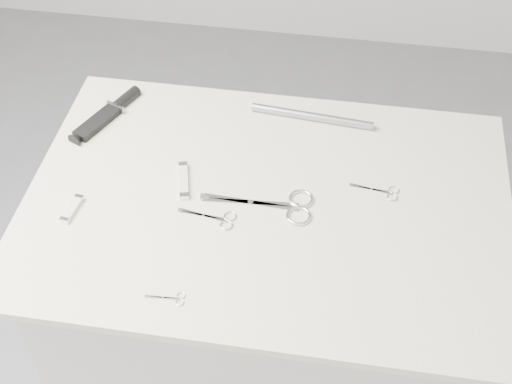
# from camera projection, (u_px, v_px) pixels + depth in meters

# --- Properties ---
(plinth) EXTENTS (0.90, 0.60, 0.90)m
(plinth) POSITION_uv_depth(u_px,v_px,m) (265.00, 327.00, 1.81)
(plinth) COLOR silver
(plinth) RESTS_ON ground
(display_board) EXTENTS (1.00, 0.70, 0.02)m
(display_board) POSITION_uv_depth(u_px,v_px,m) (267.00, 204.00, 1.48)
(display_board) COLOR beige
(display_board) RESTS_ON plinth
(large_shears) EXTENTS (0.23, 0.10, 0.01)m
(large_shears) POSITION_uv_depth(u_px,v_px,m) (282.00, 206.00, 1.46)
(large_shears) COLOR silver
(large_shears) RESTS_ON display_board
(embroidery_scissors_a) EXTENTS (0.12, 0.05, 0.00)m
(embroidery_scissors_a) POSITION_uv_depth(u_px,v_px,m) (217.00, 218.00, 1.43)
(embroidery_scissors_a) COLOR silver
(embroidery_scissors_a) RESTS_ON display_board
(embroidery_scissors_b) EXTENTS (0.10, 0.04, 0.00)m
(embroidery_scissors_b) POSITION_uv_depth(u_px,v_px,m) (383.00, 192.00, 1.49)
(embroidery_scissors_b) COLOR silver
(embroidery_scissors_b) RESTS_ON display_board
(tiny_scissors) EXTENTS (0.07, 0.03, 0.00)m
(tiny_scissors) POSITION_uv_depth(u_px,v_px,m) (171.00, 298.00, 1.30)
(tiny_scissors) COLOR silver
(tiny_scissors) RESTS_ON display_board
(sheathed_knife) EXTENTS (0.11, 0.20, 0.03)m
(sheathed_knife) POSITION_uv_depth(u_px,v_px,m) (111.00, 112.00, 1.66)
(sheathed_knife) COLOR black
(sheathed_knife) RESTS_ON display_board
(pocket_knife_a) EXTENTS (0.05, 0.11, 0.01)m
(pocket_knife_a) POSITION_uv_depth(u_px,v_px,m) (184.00, 180.00, 1.50)
(pocket_knife_a) COLOR beige
(pocket_knife_a) RESTS_ON display_board
(pocket_knife_b) EXTENTS (0.03, 0.08, 0.01)m
(pocket_knife_b) POSITION_uv_depth(u_px,v_px,m) (72.00, 209.00, 1.45)
(pocket_knife_b) COLOR beige
(pocket_knife_b) RESTS_ON display_board
(metal_rail) EXTENTS (0.28, 0.04, 0.02)m
(metal_rail) POSITION_uv_depth(u_px,v_px,m) (312.00, 116.00, 1.64)
(metal_rail) COLOR gray
(metal_rail) RESTS_ON display_board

